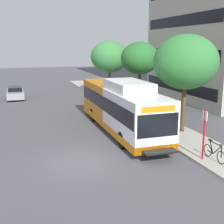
# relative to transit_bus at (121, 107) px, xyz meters

# --- Properties ---
(ground_plane) EXTENTS (120.00, 120.00, 0.00)m
(ground_plane) POSITION_rel_transit_bus_xyz_m (-3.85, 3.21, -1.70)
(ground_plane) COLOR #4C4C51
(sidewalk_curb) EXTENTS (3.00, 56.00, 0.14)m
(sidewalk_curb) POSITION_rel_transit_bus_xyz_m (3.15, 1.21, -1.63)
(sidewalk_curb) COLOR #A8A399
(sidewalk_curb) RESTS_ON ground
(transit_bus) EXTENTS (2.58, 12.25, 3.65)m
(transit_bus) POSITION_rel_transit_bus_xyz_m (0.00, 0.00, 0.00)
(transit_bus) COLOR white
(transit_bus) RESTS_ON ground
(bus_stop_sign_pole) EXTENTS (0.10, 0.36, 2.60)m
(bus_stop_sign_pole) POSITION_rel_transit_bus_xyz_m (2.10, -6.70, -0.05)
(bus_stop_sign_pole) COLOR red
(bus_stop_sign_pole) RESTS_ON sidewalk_curb
(bicycle_parked) EXTENTS (0.52, 1.76, 1.02)m
(bicycle_parked) POSITION_rel_transit_bus_xyz_m (2.58, -7.02, -1.14)
(bicycle_parked) COLOR black
(bicycle_parked) RESTS_ON sidewalk_curb
(street_tree_near_stop) EXTENTS (4.19, 4.19, 6.47)m
(street_tree_near_stop) POSITION_rel_transit_bus_xyz_m (3.79, -1.92, 3.11)
(street_tree_near_stop) COLOR #4C3823
(street_tree_near_stop) RESTS_ON sidewalk_curb
(street_tree_mid_block) EXTENTS (3.51, 3.51, 6.06)m
(street_tree_mid_block) POSITION_rel_transit_bus_xyz_m (4.26, 6.65, 2.98)
(street_tree_mid_block) COLOR #4C3823
(street_tree_mid_block) RESTS_ON sidewalk_curb
(street_tree_far_block) EXTENTS (4.40, 4.40, 6.27)m
(street_tree_far_block) POSITION_rel_transit_bus_xyz_m (3.97, 15.04, 2.82)
(street_tree_far_block) COLOR #4C3823
(street_tree_far_block) RESTS_ON sidewalk_curb
(parked_car_far_lane) EXTENTS (1.80, 4.50, 1.33)m
(parked_car_far_lane) POSITION_rel_transit_bus_xyz_m (-6.89, 15.70, -1.04)
(parked_car_far_lane) COLOR #93999E
(parked_car_far_lane) RESTS_ON ground
(lattice_comm_tower) EXTENTS (1.10, 1.10, 24.15)m
(lattice_comm_tower) POSITION_rel_transit_bus_xyz_m (21.00, 21.44, 6.19)
(lattice_comm_tower) COLOR #B7B7BC
(lattice_comm_tower) RESTS_ON ground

